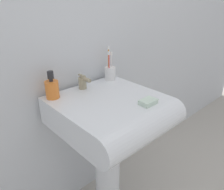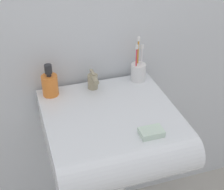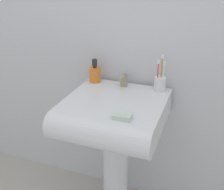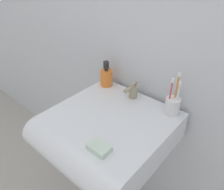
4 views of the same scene
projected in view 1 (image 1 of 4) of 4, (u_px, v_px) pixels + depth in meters
The scene contains 7 objects.
wall_back at pixel (71, 24), 1.21m from camera, with size 5.00×0.05×2.40m, color silver.
sink_pedestal at pixel (108, 170), 1.37m from camera, with size 0.15×0.15×0.70m, color white.
sink_basin at pixel (114, 114), 1.15m from camera, with size 0.54×0.57×0.15m.
faucet at pixel (83, 82), 1.26m from camera, with size 0.05×0.10×0.08m.
toothbrush_cup at pixel (110, 73), 1.40m from camera, with size 0.07×0.07×0.21m.
soap_bottle at pixel (52, 88), 1.14m from camera, with size 0.07×0.07×0.15m.
bar_soap at pixel (148, 102), 1.09m from camera, with size 0.09×0.06×0.02m, color silver.
Camera 1 is at (-0.69, -0.79, 1.34)m, focal length 35.00 mm.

